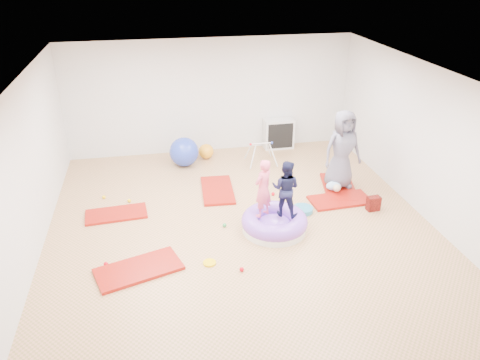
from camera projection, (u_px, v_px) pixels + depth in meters
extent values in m
cube|color=tan|center=(243.00, 231.00, 8.52)|extent=(7.00, 8.00, 0.01)
cube|color=white|center=(244.00, 79.00, 7.29)|extent=(7.00, 8.00, 0.01)
cube|color=silver|center=(211.00, 96.00, 11.43)|extent=(7.00, 0.01, 2.80)
cube|color=silver|center=(329.00, 330.00, 4.38)|extent=(7.00, 0.01, 2.80)
cube|color=silver|center=(24.00, 179.00, 7.29)|extent=(0.01, 8.00, 2.80)
cube|color=silver|center=(431.00, 146.00, 8.52)|extent=(0.01, 8.00, 2.80)
cube|color=#AA1400|center=(139.00, 269.00, 7.46)|extent=(1.47, 1.04, 0.06)
cube|color=#AA1400|center=(116.00, 214.00, 9.04)|extent=(1.20, 0.66, 0.05)
cube|color=#AA1400|center=(217.00, 190.00, 9.93)|extent=(0.73, 1.33, 0.05)
cube|color=#AA1400|center=(340.00, 200.00, 9.54)|extent=(1.27, 0.68, 0.05)
cube|color=#AA1400|center=(339.00, 187.00, 10.06)|extent=(0.91, 1.40, 0.05)
cylinder|color=white|center=(274.00, 227.00, 8.54)|extent=(1.17, 1.17, 0.13)
torus|color=#834BCF|center=(274.00, 221.00, 8.48)|extent=(1.21, 1.21, 0.32)
ellipsoid|color=#834BCF|center=(274.00, 225.00, 8.52)|extent=(0.64, 0.64, 0.29)
imported|color=#F45B80|center=(263.00, 186.00, 8.19)|extent=(0.47, 0.44, 1.09)
imported|color=#141636|center=(286.00, 186.00, 8.23)|extent=(0.64, 0.60, 1.05)
imported|color=#59576B|center=(342.00, 150.00, 9.69)|extent=(0.88, 0.62, 1.68)
ellipsoid|color=#98C2ED|center=(334.00, 186.00, 9.84)|extent=(0.34, 0.22, 0.19)
sphere|color=beige|center=(337.00, 188.00, 9.69)|extent=(0.16, 0.16, 0.16)
sphere|color=yellow|center=(259.00, 220.00, 8.79)|extent=(0.07, 0.07, 0.07)
sphere|color=red|center=(242.00, 269.00, 7.44)|extent=(0.07, 0.07, 0.07)
sphere|color=yellow|center=(104.00, 197.00, 9.63)|extent=(0.07, 0.07, 0.07)
sphere|color=green|center=(225.00, 225.00, 8.64)|extent=(0.07, 0.07, 0.07)
sphere|color=yellow|center=(129.00, 201.00, 9.49)|extent=(0.07, 0.07, 0.07)
sphere|color=red|center=(273.00, 194.00, 9.76)|extent=(0.07, 0.07, 0.07)
sphere|color=red|center=(106.00, 264.00, 7.57)|extent=(0.07, 0.07, 0.07)
sphere|color=#253CB6|center=(184.00, 152.00, 11.00)|extent=(0.69, 0.69, 0.69)
sphere|color=orange|center=(206.00, 151.00, 11.45)|extent=(0.37, 0.37, 0.37)
cylinder|color=silver|center=(253.00, 157.00, 10.87)|extent=(0.20, 0.20, 0.53)
cylinder|color=silver|center=(249.00, 150.00, 11.27)|extent=(0.20, 0.20, 0.53)
cylinder|color=silver|center=(274.00, 155.00, 10.96)|extent=(0.20, 0.20, 0.53)
cylinder|color=silver|center=(269.00, 148.00, 11.36)|extent=(0.20, 0.20, 0.53)
cylinder|color=silver|center=(261.00, 144.00, 11.01)|extent=(0.51, 0.03, 0.03)
sphere|color=red|center=(251.00, 144.00, 10.97)|extent=(0.06, 0.06, 0.06)
sphere|color=#253CB6|center=(272.00, 143.00, 11.06)|extent=(0.06, 0.06, 0.06)
cube|color=silver|center=(279.00, 134.00, 12.00)|extent=(0.76, 0.37, 0.76)
cube|color=black|center=(280.00, 136.00, 11.84)|extent=(0.65, 0.02, 0.65)
cube|color=silver|center=(279.00, 134.00, 11.95)|extent=(0.02, 0.26, 0.67)
cube|color=silver|center=(279.00, 134.00, 11.95)|extent=(0.67, 0.26, 0.02)
cylinder|color=teal|center=(303.00, 210.00, 9.15)|extent=(0.40, 0.40, 0.09)
cube|color=maroon|center=(373.00, 203.00, 9.16)|extent=(0.26, 0.18, 0.29)
cylinder|color=yellow|center=(209.00, 263.00, 7.63)|extent=(0.21, 0.21, 0.03)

